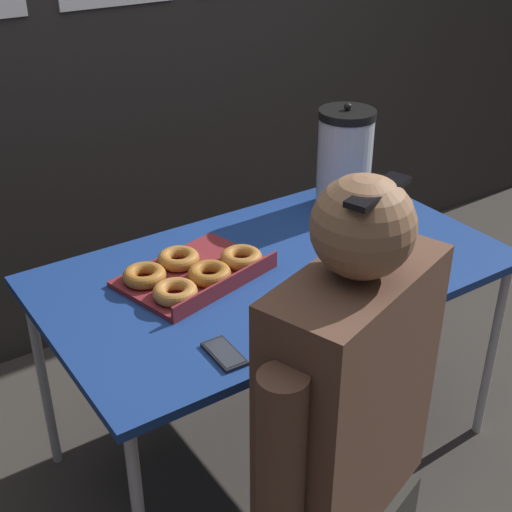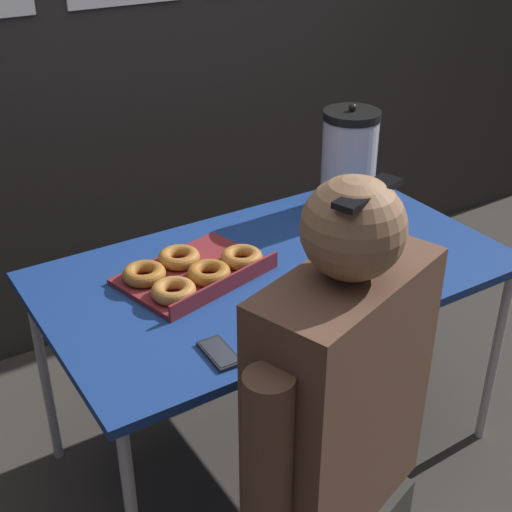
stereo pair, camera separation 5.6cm
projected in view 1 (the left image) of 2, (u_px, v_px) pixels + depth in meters
The scene contains 6 objects.
ground_plane at pixel (272, 444), 2.54m from camera, with size 12.00×12.00×0.00m, color #3D3833.
folding_table at pixel (275, 279), 2.20m from camera, with size 1.41×0.81×0.73m.
donut_box at pixel (193, 272), 2.10m from camera, with size 0.48×0.38×0.05m.
coffee_urn at pixel (345, 159), 2.48m from camera, with size 0.20×0.22×0.38m.
cell_phone at pixel (224, 354), 1.79m from camera, with size 0.07×0.14×0.01m.
person_seated at pixel (344, 454), 1.65m from camera, with size 0.58×0.35×1.31m.
Camera 1 is at (-1.10, -1.53, 1.83)m, focal length 50.00 mm.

